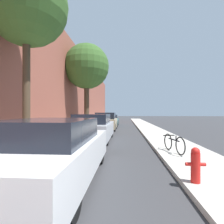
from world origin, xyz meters
name	(u,v)px	position (x,y,z in m)	size (l,w,h in m)	color
ground_plane	(116,132)	(0.00, 16.00, 0.00)	(120.00, 120.00, 0.00)	#333335
sidewalk_left	(81,131)	(-2.90, 16.00, 0.06)	(2.00, 52.00, 0.12)	#ADA89E
sidewalk_right	(153,131)	(2.90, 16.00, 0.06)	(2.00, 52.00, 0.12)	#ADA89E
building_facade_left	(64,83)	(-4.25, 16.00, 3.91)	(0.70, 52.00, 7.82)	brown
parked_car_white	(53,151)	(-0.87, 5.71, 0.67)	(1.87, 4.57, 1.39)	black
parked_car_silver	(93,128)	(-1.01, 11.38, 0.69)	(1.91, 4.50, 1.44)	black
parked_car_champagne	(106,122)	(-0.96, 17.37, 0.72)	(1.80, 4.07, 1.52)	black
parked_car_teal	(110,120)	(-1.00, 22.16, 0.61)	(1.80, 3.99, 1.27)	black
street_tree_near	(27,6)	(-2.68, 7.75, 5.24)	(2.84, 2.84, 6.58)	#423323
street_tree_far	(87,67)	(-2.49, 16.41, 5.33)	(3.73, 3.73, 7.11)	#423323
fire_hydrant	(196,164)	(2.15, 5.56, 0.48)	(0.39, 0.18, 0.71)	red
bicycle	(174,143)	(2.45, 8.32, 0.44)	(0.49, 1.47, 0.61)	black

